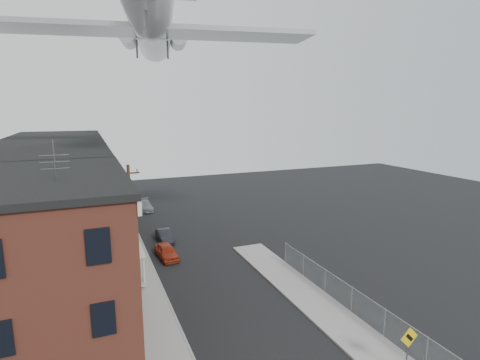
% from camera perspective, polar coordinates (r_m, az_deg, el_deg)
% --- Properties ---
extents(sidewalk_left, '(3.00, 62.00, 0.12)m').
position_cam_1_polar(sidewalk_left, '(39.86, -16.79, -9.39)').
color(sidewalk_left, gray).
rests_on(sidewalk_left, ground).
extents(sidewalk_right, '(3.00, 26.00, 0.12)m').
position_cam_1_polar(sidewalk_right, '(27.51, 12.59, -18.69)').
color(sidewalk_right, gray).
rests_on(sidewalk_right, ground).
extents(curb_left, '(0.15, 62.00, 0.14)m').
position_cam_1_polar(curb_left, '(40.00, -14.70, -9.19)').
color(curb_left, gray).
rests_on(curb_left, ground).
extents(curb_right, '(0.15, 26.00, 0.14)m').
position_cam_1_polar(curb_right, '(26.78, 9.90, -19.43)').
color(curb_right, gray).
rests_on(curb_right, ground).
extents(corner_building, '(10.31, 12.30, 12.15)m').
position_cam_1_polar(corner_building, '(22.28, -30.01, -12.64)').
color(corner_building, '#3B1C12').
rests_on(corner_building, ground).
extents(row_house_a, '(11.98, 7.00, 10.30)m').
position_cam_1_polar(row_house_a, '(31.22, -27.77, -6.01)').
color(row_house_a, slate).
rests_on(row_house_a, ground).
extents(row_house_b, '(11.98, 7.00, 10.30)m').
position_cam_1_polar(row_house_b, '(37.98, -26.87, -3.12)').
color(row_house_b, '#706759').
rests_on(row_house_b, ground).
extents(row_house_c, '(11.98, 7.00, 10.30)m').
position_cam_1_polar(row_house_c, '(44.81, -26.24, -1.10)').
color(row_house_c, slate).
rests_on(row_house_c, ground).
extents(row_house_d, '(11.98, 7.00, 10.30)m').
position_cam_1_polar(row_house_d, '(51.69, -25.78, 0.38)').
color(row_house_d, '#706759').
rests_on(row_house_d, ground).
extents(row_house_e, '(11.98, 7.00, 10.30)m').
position_cam_1_polar(row_house_e, '(58.60, -25.43, 1.51)').
color(row_house_e, slate).
rests_on(row_house_e, ground).
extents(chainlink_fence, '(0.06, 18.06, 1.90)m').
position_cam_1_polar(chainlink_fence, '(27.19, 16.65, -17.03)').
color(chainlink_fence, gray).
rests_on(chainlink_fence, ground).
extents(warning_sign, '(1.10, 0.11, 2.80)m').
position_cam_1_polar(warning_sign, '(22.15, 24.28, -21.80)').
color(warning_sign, '#515156').
rests_on(warning_sign, ground).
extents(utility_pole, '(1.80, 0.26, 9.00)m').
position_cam_1_polar(utility_pole, '(32.75, -16.31, -5.27)').
color(utility_pole, black).
rests_on(utility_pole, ground).
extents(street_tree, '(3.22, 3.20, 5.20)m').
position_cam_1_polar(street_tree, '(42.66, -17.27, -3.33)').
color(street_tree, black).
rests_on(street_tree, ground).
extents(car_near, '(1.87, 3.94, 1.30)m').
position_cam_1_polar(car_near, '(35.49, -11.14, -10.64)').
color(car_near, '#9E2A14').
rests_on(car_near, ground).
extents(car_mid, '(1.43, 3.75, 1.22)m').
position_cam_1_polar(car_mid, '(39.78, -11.41, -8.33)').
color(car_mid, black).
rests_on(car_mid, ground).
extents(car_far, '(1.82, 4.42, 1.28)m').
position_cam_1_polar(car_far, '(52.30, -14.29, -3.79)').
color(car_far, slate).
rests_on(car_far, ground).
extents(airplane, '(27.83, 31.80, 9.14)m').
position_cam_1_polar(airplane, '(37.03, -13.38, 22.31)').
color(airplane, white).
rests_on(airplane, ground).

